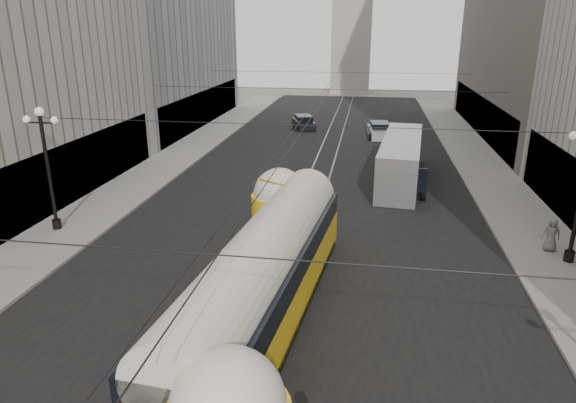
% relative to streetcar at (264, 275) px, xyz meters
% --- Properties ---
extents(road, '(20.00, 85.00, 0.02)m').
position_rel_streetcar_xyz_m(road, '(0.07, 21.30, -1.87)').
color(road, black).
rests_on(road, ground).
extents(sidewalk_left, '(4.00, 72.00, 0.15)m').
position_rel_streetcar_xyz_m(sidewalk_left, '(-11.93, 24.80, -1.80)').
color(sidewalk_left, gray).
rests_on(sidewalk_left, ground).
extents(sidewalk_right, '(4.00, 72.00, 0.15)m').
position_rel_streetcar_xyz_m(sidewalk_right, '(12.07, 24.80, -1.80)').
color(sidewalk_right, gray).
rests_on(sidewalk_right, ground).
extents(rail_left, '(0.12, 85.00, 0.04)m').
position_rel_streetcar_xyz_m(rail_left, '(-0.68, 21.30, -1.87)').
color(rail_left, gray).
rests_on(rail_left, ground).
extents(rail_right, '(0.12, 85.00, 0.04)m').
position_rel_streetcar_xyz_m(rail_right, '(0.82, 21.30, -1.87)').
color(rail_right, gray).
rests_on(rail_right, ground).
extents(lamppost_left_mid, '(1.86, 0.44, 6.37)m').
position_rel_streetcar_xyz_m(lamppost_left_mid, '(-12.53, 6.80, 1.87)').
color(lamppost_left_mid, black).
rests_on(lamppost_left_mid, sidewalk_left).
extents(catenary, '(25.00, 72.00, 0.23)m').
position_rel_streetcar_xyz_m(catenary, '(0.19, 20.29, 4.01)').
color(catenary, black).
rests_on(catenary, ground).
extents(streetcar, '(4.21, 17.43, 3.84)m').
position_rel_streetcar_xyz_m(streetcar, '(0.00, 0.00, 0.00)').
color(streetcar, yellow).
rests_on(streetcar, ground).
extents(city_bus, '(3.64, 12.07, 3.02)m').
position_rel_streetcar_xyz_m(city_bus, '(5.69, 18.99, -0.22)').
color(city_bus, '#A8ABAE').
rests_on(city_bus, ground).
extents(sedan_white_far, '(2.41, 4.85, 1.48)m').
position_rel_streetcar_xyz_m(sedan_white_far, '(4.44, 33.75, -1.21)').
color(sedan_white_far, silver).
rests_on(sedan_white_far, ground).
extents(sedan_dark_far, '(3.03, 4.66, 1.36)m').
position_rel_streetcar_xyz_m(sedan_dark_far, '(-3.39, 37.25, -1.26)').
color(sedan_dark_far, black).
rests_on(sedan_dark_far, ground).
extents(pedestrian_sidewalk_right, '(0.84, 0.55, 1.65)m').
position_rel_streetcar_xyz_m(pedestrian_sidewalk_right, '(12.17, 7.92, -0.90)').
color(pedestrian_sidewalk_right, slate).
rests_on(pedestrian_sidewalk_right, sidewalk_right).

